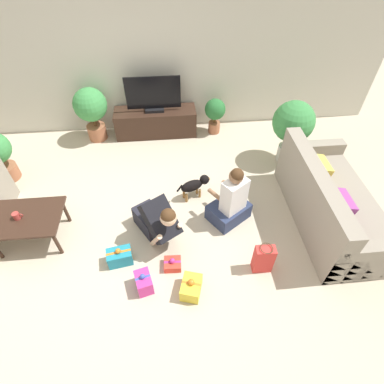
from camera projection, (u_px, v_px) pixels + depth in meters
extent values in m
plane|color=beige|center=(151.00, 234.00, 4.01)|extent=(16.00, 16.00, 0.00)
cube|color=beige|center=(144.00, 57.00, 4.91)|extent=(8.40, 0.06, 2.60)
cube|color=gray|center=(331.00, 207.00, 4.03)|extent=(0.91, 1.94, 0.46)
cube|color=gray|center=(315.00, 186.00, 3.70)|extent=(0.20, 1.94, 0.42)
cube|color=gray|center=(367.00, 261.00, 3.35)|extent=(0.91, 0.16, 0.64)
cube|color=gray|center=(309.00, 160.00, 4.59)|extent=(0.91, 0.16, 0.64)
cube|color=#9E4293|center=(340.00, 207.00, 3.53)|extent=(0.18, 0.34, 0.32)
cube|color=#EACC4C|center=(319.00, 171.00, 3.97)|extent=(0.18, 0.34, 0.32)
cube|color=#382319|center=(26.00, 218.00, 3.66)|extent=(0.85, 0.64, 0.03)
cylinder|color=#382319|center=(57.00, 243.00, 3.66)|extent=(0.04, 0.04, 0.40)
cylinder|color=#382319|center=(10.00, 215.00, 3.97)|extent=(0.04, 0.04, 0.40)
cylinder|color=#382319|center=(66.00, 211.00, 4.02)|extent=(0.04, 0.04, 0.40)
cube|color=#382319|center=(156.00, 122.00, 5.47)|extent=(1.45, 0.44, 0.48)
cube|color=black|center=(155.00, 109.00, 5.28)|extent=(0.33, 0.20, 0.05)
cube|color=black|center=(153.00, 93.00, 5.06)|extent=(0.94, 0.03, 0.57)
cylinder|color=beige|center=(285.00, 153.00, 5.00)|extent=(0.26, 0.26, 0.28)
cylinder|color=brown|center=(288.00, 141.00, 4.84)|extent=(0.05, 0.05, 0.19)
sphere|color=#3D8E47|center=(294.00, 122.00, 4.57)|extent=(0.64, 0.64, 0.64)
cylinder|color=#A36042|center=(97.00, 132.00, 5.44)|extent=(0.33, 0.33, 0.27)
cylinder|color=brown|center=(95.00, 121.00, 5.29)|extent=(0.06, 0.06, 0.17)
sphere|color=#3D8E47|center=(90.00, 105.00, 5.06)|extent=(0.57, 0.57, 0.57)
cylinder|color=#A36042|center=(7.00, 172.00, 4.70)|extent=(0.34, 0.34, 0.23)
cylinder|color=brown|center=(2.00, 163.00, 4.57)|extent=(0.06, 0.06, 0.14)
cylinder|color=#A36042|center=(214.00, 127.00, 5.61)|extent=(0.21, 0.21, 0.20)
cylinder|color=brown|center=(214.00, 120.00, 5.49)|extent=(0.04, 0.04, 0.11)
sphere|color=#286B33|center=(215.00, 109.00, 5.34)|extent=(0.37, 0.37, 0.37)
cube|color=#23232D|center=(150.00, 220.00, 3.99)|extent=(0.48, 0.53, 0.28)
cube|color=black|center=(160.00, 219.00, 3.61)|extent=(0.55, 0.62, 0.49)
sphere|color=beige|center=(168.00, 218.00, 3.33)|extent=(0.19, 0.19, 0.19)
sphere|color=#472D19|center=(168.00, 216.00, 3.31)|extent=(0.17, 0.17, 0.17)
cylinder|color=beige|center=(156.00, 240.00, 3.63)|extent=(0.20, 0.28, 0.44)
cylinder|color=beige|center=(175.00, 229.00, 3.75)|extent=(0.20, 0.28, 0.44)
cube|color=#283351|center=(228.00, 211.00, 4.13)|extent=(0.65, 0.62, 0.24)
cube|color=white|center=(234.00, 196.00, 3.83)|extent=(0.38, 0.35, 0.49)
sphere|color=#8E6647|center=(236.00, 176.00, 3.61)|extent=(0.18, 0.18, 0.18)
sphere|color=#472D19|center=(237.00, 175.00, 3.58)|extent=(0.17, 0.17, 0.17)
cylinder|color=#8E6647|center=(229.00, 187.00, 4.05)|extent=(0.19, 0.25, 0.06)
cylinder|color=#8E6647|center=(216.00, 195.00, 3.94)|extent=(0.19, 0.25, 0.06)
ellipsoid|color=black|center=(192.00, 186.00, 4.31)|extent=(0.37, 0.26, 0.17)
sphere|color=black|center=(204.00, 180.00, 4.35)|extent=(0.14, 0.14, 0.14)
sphere|color=olive|center=(208.00, 179.00, 4.37)|extent=(0.06, 0.06, 0.06)
cylinder|color=black|center=(180.00, 188.00, 4.23)|extent=(0.10, 0.06, 0.11)
cylinder|color=olive|center=(200.00, 193.00, 4.43)|extent=(0.04, 0.04, 0.15)
cylinder|color=olive|center=(197.00, 189.00, 4.49)|extent=(0.04, 0.04, 0.15)
cylinder|color=olive|center=(187.00, 198.00, 4.37)|extent=(0.04, 0.04, 0.15)
cylinder|color=olive|center=(184.00, 194.00, 4.42)|extent=(0.04, 0.04, 0.15)
cube|color=#CC3389|center=(144.00, 282.00, 3.40)|extent=(0.23, 0.28, 0.22)
cube|color=#3D51BC|center=(144.00, 282.00, 3.40)|extent=(0.17, 0.07, 0.22)
sphere|color=#3D51BC|center=(142.00, 276.00, 3.30)|extent=(0.06, 0.06, 0.06)
cube|color=red|center=(173.00, 264.00, 3.63)|extent=(0.21, 0.20, 0.10)
cube|color=#CC3389|center=(173.00, 264.00, 3.63)|extent=(0.21, 0.04, 0.10)
sphere|color=#CC3389|center=(172.00, 261.00, 3.58)|extent=(0.07, 0.07, 0.07)
cube|color=yellow|center=(191.00, 287.00, 3.37)|extent=(0.28, 0.33, 0.19)
cube|color=orange|center=(191.00, 287.00, 3.37)|extent=(0.21, 0.09, 0.19)
sphere|color=orange|center=(191.00, 282.00, 3.28)|extent=(0.07, 0.07, 0.07)
cube|color=teal|center=(120.00, 257.00, 3.64)|extent=(0.32, 0.23, 0.20)
cube|color=orange|center=(120.00, 257.00, 3.64)|extent=(0.30, 0.08, 0.20)
sphere|color=orange|center=(118.00, 251.00, 3.55)|extent=(0.06, 0.06, 0.06)
cube|color=red|center=(263.00, 259.00, 3.50)|extent=(0.23, 0.13, 0.41)
torus|color=#4C3823|center=(267.00, 248.00, 3.34)|extent=(0.15, 0.15, 0.01)
cylinder|color=#B23D38|center=(16.00, 216.00, 3.60)|extent=(0.08, 0.08, 0.09)
torus|color=#B23D38|center=(21.00, 215.00, 3.60)|extent=(0.06, 0.01, 0.06)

